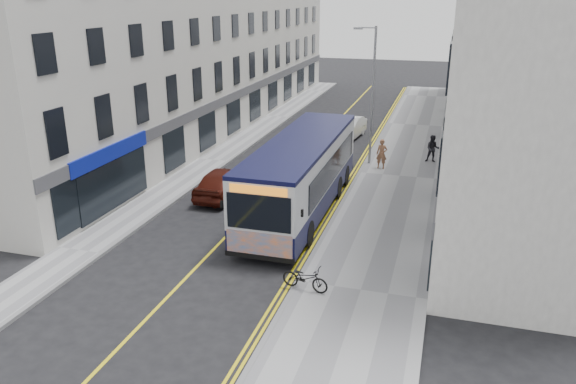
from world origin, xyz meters
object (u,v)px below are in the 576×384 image
Objects in this scene: bicycle at (305,278)px; car_maroon at (223,182)px; pedestrian_near at (382,154)px; car_white at (348,128)px; streetlamp at (371,91)px; city_bus at (302,173)px; pedestrian_far at (433,149)px.

bicycle is 0.38× the size of car_maroon.
pedestrian_near is 0.38× the size of car_white.
pedestrian_near is 0.38× the size of car_maroon.
city_bus is at bearing -102.42° from streetlamp.
pedestrian_near is (0.89, -0.89, -3.41)m from streetlamp.
bicycle is at bearing -73.97° from city_bus.
bicycle is (2.09, -7.29, -1.35)m from city_bus.
pedestrian_near is 1.05× the size of pedestrian_far.
pedestrian_far reaches higher than bicycle.
city_bus is at bearing 168.02° from car_maroon.
car_maroon is at bearing 167.92° from city_bus.
city_bus reaches higher than pedestrian_near.
pedestrian_far is at bearing -30.86° from car_white.
car_maroon is (-4.31, 0.92, -1.15)m from city_bus.
city_bus reaches higher than pedestrian_far.
pedestrian_near is at bearing -141.91° from pedestrian_far.
streetlamp is 5.18m from pedestrian_far.
bicycle is 1.04× the size of pedestrian_far.
streetlamp is 1.79× the size of car_maroon.
pedestrian_far is (3.42, 17.03, 0.37)m from bicycle.
streetlamp is 7.34m from car_white.
car_maroon is at bearing -135.22° from pedestrian_near.
pedestrian_far reaches higher than car_white.
car_maroon is (-7.06, -6.65, -0.22)m from pedestrian_near.
city_bus is 2.65× the size of car_white.
pedestrian_near reaches higher than car_white.
pedestrian_near is at bearing -57.69° from car_white.
pedestrian_far is at bearing -137.96° from car_maroon.
pedestrian_far is at bearing 39.68° from pedestrian_near.
pedestrian_far is 0.36× the size of car_maroon.
city_bus reaches higher than bicycle.
bicycle is at bearing -101.45° from pedestrian_far.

